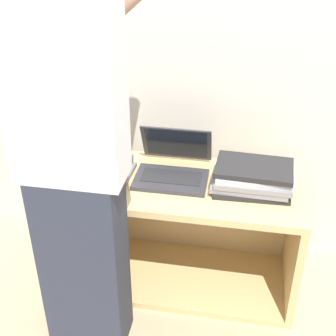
{
  "coord_description": "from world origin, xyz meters",
  "views": [
    {
      "loc": [
        0.31,
        -1.58,
        1.79
      ],
      "look_at": [
        0.0,
        0.18,
        0.72
      ],
      "focal_mm": 50.0,
      "sensor_mm": 36.0,
      "label": 1
    }
  ],
  "objects": [
    {
      "name": "person",
      "position": [
        -0.3,
        -0.17,
        0.91
      ],
      "size": [
        0.4,
        0.54,
        1.79
      ],
      "color": "#2D3342",
      "rests_on": "ground_plane"
    },
    {
      "name": "ground_plane",
      "position": [
        0.0,
        0.0,
        0.0
      ],
      "size": [
        12.0,
        12.0,
        0.0
      ],
      "primitive_type": "plane",
      "color": "tan"
    },
    {
      "name": "laptop_stack_left",
      "position": [
        -0.38,
        0.26,
        0.64
      ],
      "size": [
        0.37,
        0.24,
        0.07
      ],
      "color": "gray",
      "rests_on": "cart"
    },
    {
      "name": "laptop_stack_right",
      "position": [
        0.38,
        0.26,
        0.66
      ],
      "size": [
        0.37,
        0.24,
        0.12
      ],
      "color": "#232326",
      "rests_on": "cart"
    },
    {
      "name": "laptop_open",
      "position": [
        0.0,
        0.31,
        0.65
      ],
      "size": [
        0.34,
        0.32,
        0.22
      ],
      "color": "#333338",
      "rests_on": "cart"
    },
    {
      "name": "wall_back",
      "position": [
        0.0,
        0.62,
        1.2
      ],
      "size": [
        8.0,
        0.05,
        2.4
      ],
      "color": "beige",
      "rests_on": "ground_plane"
    },
    {
      "name": "cart",
      "position": [
        0.0,
        0.32,
        0.3
      ],
      "size": [
        1.25,
        0.52,
        0.6
      ],
      "color": "tan",
      "rests_on": "ground_plane"
    }
  ]
}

